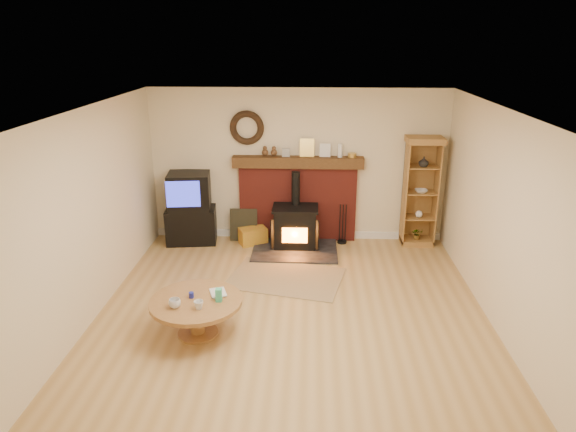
{
  "coord_description": "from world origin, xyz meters",
  "views": [
    {
      "loc": [
        0.22,
        -5.75,
        3.41
      ],
      "look_at": [
        -0.09,
        1.0,
        1.01
      ],
      "focal_mm": 32.0,
      "sensor_mm": 36.0,
      "label": 1
    }
  ],
  "objects_px": {
    "wood_stove": "(295,228)",
    "curio_cabinet": "(420,192)",
    "coffee_table": "(196,306)",
    "tv_unit": "(191,209)"
  },
  "relations": [
    {
      "from": "coffee_table",
      "to": "wood_stove",
      "type": "bearing_deg",
      "value": 68.36
    },
    {
      "from": "wood_stove",
      "to": "tv_unit",
      "type": "xyz_separation_m",
      "value": [
        -1.8,
        0.2,
        0.24
      ]
    },
    {
      "from": "tv_unit",
      "to": "curio_cabinet",
      "type": "bearing_deg",
      "value": 1.26
    },
    {
      "from": "wood_stove",
      "to": "coffee_table",
      "type": "relative_size",
      "value": 1.28
    },
    {
      "from": "curio_cabinet",
      "to": "coffee_table",
      "type": "xyz_separation_m",
      "value": [
        -3.16,
        -3.01,
        -0.55
      ]
    },
    {
      "from": "wood_stove",
      "to": "tv_unit",
      "type": "bearing_deg",
      "value": 173.78
    },
    {
      "from": "wood_stove",
      "to": "coffee_table",
      "type": "distance_m",
      "value": 2.94
    },
    {
      "from": "wood_stove",
      "to": "tv_unit",
      "type": "distance_m",
      "value": 1.83
    },
    {
      "from": "tv_unit",
      "to": "curio_cabinet",
      "type": "xyz_separation_m",
      "value": [
        3.88,
        0.09,
        0.35
      ]
    },
    {
      "from": "wood_stove",
      "to": "curio_cabinet",
      "type": "xyz_separation_m",
      "value": [
        2.08,
        0.28,
        0.59
      ]
    }
  ]
}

